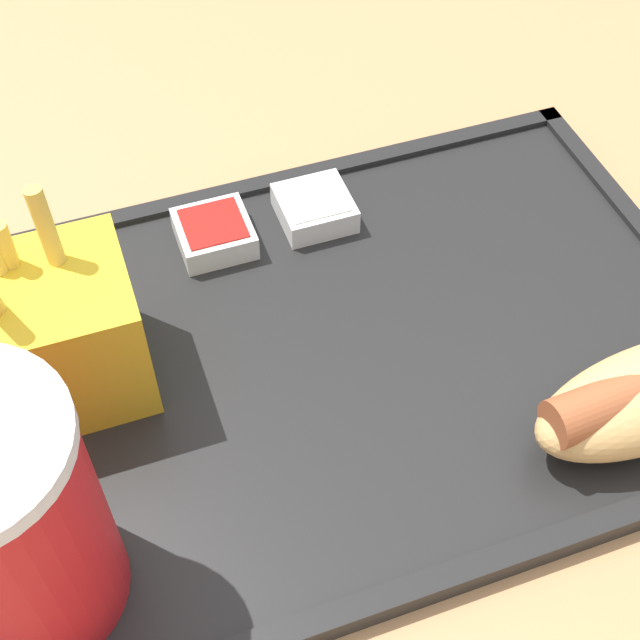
% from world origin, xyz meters
% --- Properties ---
extents(dining_table, '(1.08, 1.00, 0.74)m').
position_xyz_m(dining_table, '(0.00, 0.00, 0.37)').
color(dining_table, '#B27F51').
rests_on(dining_table, ground_plane).
extents(food_tray, '(0.45, 0.29, 0.01)m').
position_xyz_m(food_tray, '(-0.03, 0.02, 0.75)').
color(food_tray, black).
rests_on(food_tray, dining_table).
extents(soda_cup, '(0.09, 0.09, 0.16)m').
position_xyz_m(soda_cup, '(0.13, 0.10, 0.82)').
color(soda_cup, red).
rests_on(soda_cup, food_tray).
extents(fries_carton, '(0.09, 0.07, 0.12)m').
position_xyz_m(fries_carton, '(0.10, -0.01, 0.79)').
color(fries_carton, gold).
rests_on(fries_carton, food_tray).
extents(sauce_cup_mayo, '(0.04, 0.04, 0.02)m').
position_xyz_m(sauce_cup_mayo, '(-0.06, -0.08, 0.76)').
color(sauce_cup_mayo, silver).
rests_on(sauce_cup_mayo, food_tray).
extents(sauce_cup_ketchup, '(0.04, 0.04, 0.02)m').
position_xyz_m(sauce_cup_ketchup, '(-0.00, -0.08, 0.76)').
color(sauce_cup_ketchup, silver).
rests_on(sauce_cup_ketchup, food_tray).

